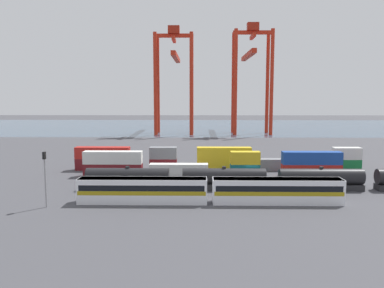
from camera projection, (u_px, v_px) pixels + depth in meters
ground_plane at (234, 150)px, 122.43m from camera, size 420.00×420.00×0.00m
harbour_water at (219, 127)px, 212.92m from camera, size 400.00×110.00×0.01m
passenger_train at (210, 189)px, 62.32m from camera, size 41.09×3.14×3.90m
freight_tank_row at (321, 179)px, 70.85m from camera, size 83.48×2.73×4.19m
signal_mast at (45, 172)px, 59.54m from camera, size 0.36×0.60×8.42m
shipping_container_0 at (113, 170)px, 83.26m from camera, size 12.10×2.44×2.60m
shipping_container_1 at (113, 157)px, 82.94m from camera, size 12.10×2.44×2.60m
shipping_container_2 at (179, 170)px, 83.03m from camera, size 12.10×2.44×2.60m
shipping_container_3 at (245, 170)px, 82.80m from camera, size 6.04×2.44×2.60m
shipping_container_4 at (245, 158)px, 82.49m from camera, size 6.04×2.44×2.60m
shipping_container_5 at (311, 170)px, 82.58m from camera, size 12.10×2.44×2.60m
shipping_container_6 at (312, 158)px, 82.26m from camera, size 12.10×2.44×2.60m
shipping_container_7 at (103, 164)px, 89.99m from camera, size 12.10×2.44×2.60m
shipping_container_8 at (103, 153)px, 89.67m from camera, size 12.10×2.44×2.60m
shipping_container_9 at (163, 164)px, 89.76m from camera, size 6.04×2.44×2.60m
shipping_container_10 at (163, 153)px, 89.44m from camera, size 6.04×2.44×2.60m
shipping_container_11 at (224, 164)px, 89.54m from camera, size 12.10×2.44×2.60m
shipping_container_12 at (224, 153)px, 89.22m from camera, size 12.10×2.44×2.60m
shipping_container_13 at (285, 165)px, 89.31m from camera, size 12.10×2.44×2.60m
shipping_container_14 at (346, 165)px, 89.09m from camera, size 6.04×2.44×2.60m
shipping_container_15 at (347, 153)px, 88.77m from camera, size 6.04×2.44×2.60m
gantry_crane_west at (175, 69)px, 174.36m from camera, size 16.61×41.64×45.68m
gantry_crane_central at (251, 67)px, 173.68m from camera, size 16.62×41.75×46.90m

